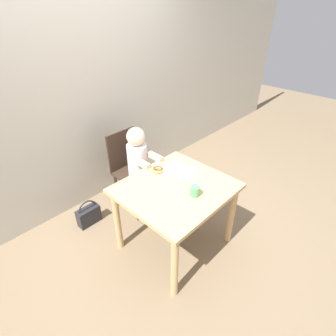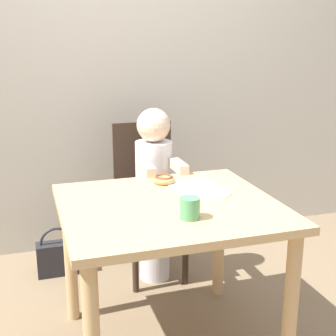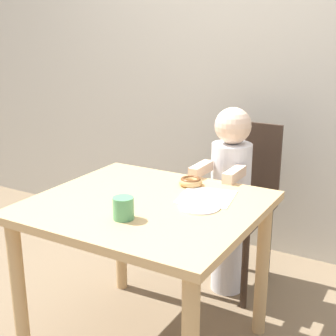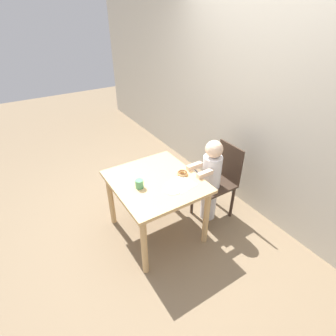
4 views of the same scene
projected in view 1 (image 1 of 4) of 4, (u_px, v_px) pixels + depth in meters
name	position (u px, v px, depth m)	size (l,w,h in m)	color
ground_plane	(175.00, 242.00, 2.63)	(12.00, 12.00, 0.00)	#7A664C
wall_back	(87.00, 93.00, 2.68)	(8.00, 0.05, 2.50)	beige
dining_table	(176.00, 197.00, 2.31)	(0.92, 0.84, 0.70)	tan
chair	(132.00, 171.00, 2.89)	(0.36, 0.43, 0.90)	#38281E
child_figure	(138.00, 170.00, 2.78)	(0.23, 0.37, 1.02)	white
donut	(158.00, 169.00, 2.44)	(0.11, 0.11, 0.04)	tan
napkin	(176.00, 170.00, 2.47)	(0.26, 0.26, 0.00)	white
handbag	(89.00, 215.00, 2.81)	(0.25, 0.11, 0.30)	#232328
cup	(195.00, 191.00, 2.13)	(0.08, 0.08, 0.09)	#519E66
plate	(187.00, 173.00, 2.42)	(0.17, 0.17, 0.01)	white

